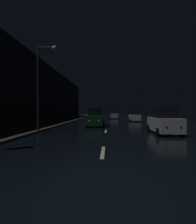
# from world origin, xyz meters

# --- Properties ---
(ground) EXTENTS (27.82, 84.00, 0.02)m
(ground) POSITION_xyz_m (0.00, 24.50, -0.01)
(ground) COLOR black
(sidewalk_left) EXTENTS (4.40, 84.00, 0.15)m
(sidewalk_left) POSITION_xyz_m (-7.71, 24.50, 0.07)
(sidewalk_left) COLOR #38332B
(sidewalk_left) RESTS_ON ground
(building_facade_left) EXTENTS (0.80, 63.00, 9.62)m
(building_facade_left) POSITION_xyz_m (-10.31, 21.00, 4.81)
(building_facade_left) COLOR black
(building_facade_left) RESTS_ON ground
(lane_centerline) EXTENTS (0.16, 14.86, 0.01)m
(lane_centerline) POSITION_xyz_m (0.00, 9.67, 0.01)
(lane_centerline) COLOR beige
(lane_centerline) RESTS_ON ground
(streetlamp_overhead) EXTENTS (1.70, 0.44, 7.16)m
(streetlamp_overhead) POSITION_xyz_m (-5.15, 9.31, 4.75)
(streetlamp_overhead) COLOR #2D2D30
(streetlamp_overhead) RESTS_ON ground
(car_approaching_headlights) EXTENTS (1.94, 4.20, 2.12)m
(car_approaching_headlights) POSITION_xyz_m (-1.24, 15.01, 0.97)
(car_approaching_headlights) COLOR #0F3819
(car_approaching_headlights) RESTS_ON ground
(car_distant_taillights) EXTENTS (1.75, 3.78, 1.91)m
(car_distant_taillights) POSITION_xyz_m (1.51, 33.27, 0.87)
(car_distant_taillights) COLOR #A5A8AD
(car_distant_taillights) RESTS_ON ground
(car_parked_right_near) EXTENTS (1.88, 4.06, 2.05)m
(car_parked_right_near) POSITION_xyz_m (4.61, 9.18, 0.94)
(car_parked_right_near) COLOR silver
(car_parked_right_near) RESTS_ON ground
(car_parked_right_far) EXTENTS (1.70, 3.67, 1.85)m
(car_parked_right_far) POSITION_xyz_m (4.61, 24.39, 0.85)
(car_parked_right_far) COLOR silver
(car_parked_right_far) RESTS_ON ground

